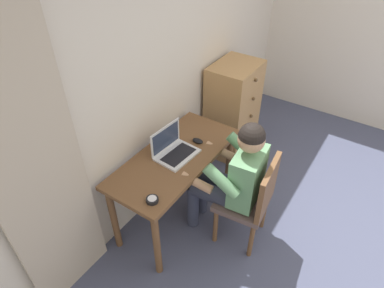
{
  "coord_description": "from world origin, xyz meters",
  "views": [
    {
      "loc": [
        -2.08,
        0.58,
        2.48
      ],
      "look_at": [
        -0.33,
        1.75,
        0.83
      ],
      "focal_mm": 30.84,
      "sensor_mm": 36.0,
      "label": 1
    }
  ],
  "objects_px": {
    "computer_mouse": "(198,141)",
    "desk_clock": "(152,200)",
    "dresser": "(232,110)",
    "chair": "(252,199)",
    "laptop": "(173,149)",
    "person_seated": "(233,175)",
    "desk": "(176,166)"
  },
  "relations": [
    {
      "from": "laptop",
      "to": "person_seated",
      "type": "bearing_deg",
      "value": -78.27
    },
    {
      "from": "desk",
      "to": "computer_mouse",
      "type": "xyz_separation_m",
      "value": [
        0.25,
        -0.06,
        0.13
      ]
    },
    {
      "from": "dresser",
      "to": "chair",
      "type": "height_order",
      "value": "dresser"
    },
    {
      "from": "dresser",
      "to": "computer_mouse",
      "type": "distance_m",
      "value": 0.95
    },
    {
      "from": "dresser",
      "to": "computer_mouse",
      "type": "relative_size",
      "value": 10.68
    },
    {
      "from": "person_seated",
      "to": "dresser",
      "type": "bearing_deg",
      "value": 27.72
    },
    {
      "from": "desk",
      "to": "dresser",
      "type": "relative_size",
      "value": 1.16
    },
    {
      "from": "person_seated",
      "to": "laptop",
      "type": "xyz_separation_m",
      "value": [
        -0.1,
        0.5,
        0.11
      ]
    },
    {
      "from": "dresser",
      "to": "chair",
      "type": "bearing_deg",
      "value": -144.65
    },
    {
      "from": "desk",
      "to": "person_seated",
      "type": "relative_size",
      "value": 1.04
    },
    {
      "from": "dresser",
      "to": "chair",
      "type": "distance_m",
      "value": 1.27
    },
    {
      "from": "desk",
      "to": "person_seated",
      "type": "xyz_separation_m",
      "value": [
        0.12,
        -0.48,
        0.05
      ]
    },
    {
      "from": "laptop",
      "to": "computer_mouse",
      "type": "bearing_deg",
      "value": -18.5
    },
    {
      "from": "dresser",
      "to": "chair",
      "type": "relative_size",
      "value": 1.22
    },
    {
      "from": "person_seated",
      "to": "laptop",
      "type": "bearing_deg",
      "value": 101.73
    },
    {
      "from": "person_seated",
      "to": "desk_clock",
      "type": "relative_size",
      "value": 13.24
    },
    {
      "from": "chair",
      "to": "dresser",
      "type": "bearing_deg",
      "value": 35.35
    },
    {
      "from": "person_seated",
      "to": "chair",
      "type": "bearing_deg",
      "value": -84.46
    },
    {
      "from": "desk",
      "to": "chair",
      "type": "relative_size",
      "value": 1.42
    },
    {
      "from": "desk",
      "to": "person_seated",
      "type": "bearing_deg",
      "value": -76.39
    },
    {
      "from": "chair",
      "to": "laptop",
      "type": "relative_size",
      "value": 2.44
    },
    {
      "from": "laptop",
      "to": "desk_clock",
      "type": "relative_size",
      "value": 3.97
    },
    {
      "from": "dresser",
      "to": "chair",
      "type": "xyz_separation_m",
      "value": [
        -1.04,
        -0.74,
        -0.05
      ]
    },
    {
      "from": "person_seated",
      "to": "computer_mouse",
      "type": "xyz_separation_m",
      "value": [
        0.14,
        0.42,
        0.07
      ]
    },
    {
      "from": "computer_mouse",
      "to": "desk_clock",
      "type": "bearing_deg",
      "value": -172.71
    },
    {
      "from": "chair",
      "to": "laptop",
      "type": "xyz_separation_m",
      "value": [
        -0.12,
        0.68,
        0.29
      ]
    },
    {
      "from": "dresser",
      "to": "computer_mouse",
      "type": "bearing_deg",
      "value": -171.72
    },
    {
      "from": "dresser",
      "to": "laptop",
      "type": "relative_size",
      "value": 2.99
    },
    {
      "from": "dresser",
      "to": "desk_clock",
      "type": "distance_m",
      "value": 1.7
    },
    {
      "from": "chair",
      "to": "person_seated",
      "type": "xyz_separation_m",
      "value": [
        -0.02,
        0.18,
        0.18
      ]
    },
    {
      "from": "desk",
      "to": "computer_mouse",
      "type": "distance_m",
      "value": 0.29
    },
    {
      "from": "dresser",
      "to": "laptop",
      "type": "distance_m",
      "value": 1.19
    }
  ]
}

